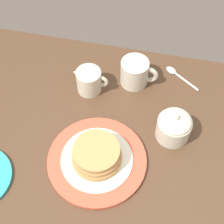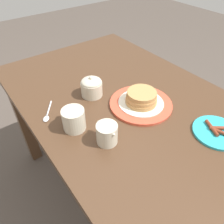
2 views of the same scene
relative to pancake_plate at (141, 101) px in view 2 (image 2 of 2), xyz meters
The scene contains 8 objects.
ground_plane 0.78m from the pancake_plate, 30.91° to the left, with size 8.00×8.00×0.00m, color #51473F.
dining_table 0.15m from the pancake_plate, 30.91° to the left, with size 1.41×0.85×0.76m.
pancake_plate is the anchor object (origin of this frame).
side_plate_bacon 0.32m from the pancake_plate, 158.70° to the right, with size 0.18×0.18×0.02m.
coffee_mug 0.31m from the pancake_plate, 80.24° to the left, with size 0.12×0.09×0.09m.
creamer_pitcher 0.26m from the pancake_plate, 109.05° to the left, with size 0.11×0.08×0.09m.
sugar_bowl 0.23m from the pancake_plate, 34.07° to the left, with size 0.10×0.10×0.10m.
spoon 0.40m from the pancake_plate, 62.99° to the left, with size 0.12×0.09×0.01m.
Camera 2 is at (-0.56, 0.53, 1.36)m, focal length 35.00 mm.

